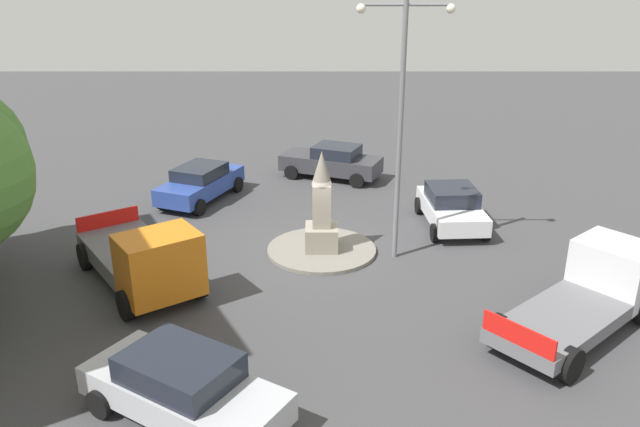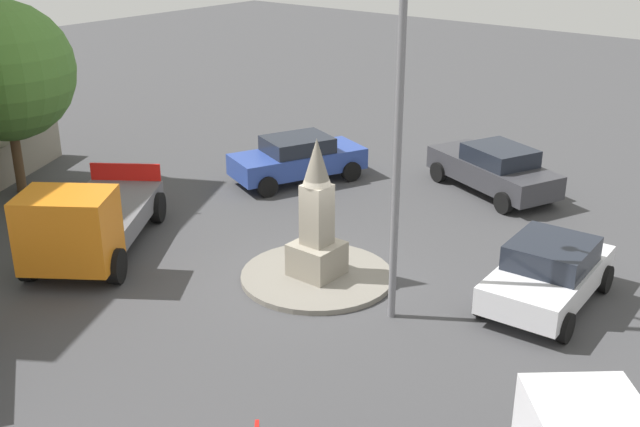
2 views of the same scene
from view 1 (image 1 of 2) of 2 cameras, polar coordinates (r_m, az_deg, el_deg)
name	(u,v)px [view 1 (image 1 of 2)]	position (r m, az deg, el deg)	size (l,w,h in m)	color
ground_plane	(322,252)	(20.88, 0.20, -3.49)	(80.00, 80.00, 0.00)	#424244
traffic_island	(322,250)	(20.85, 0.20, -3.33)	(3.62, 3.62, 0.13)	gray
monument	(322,212)	(20.33, 0.21, 0.15)	(1.07, 1.07, 3.33)	gray
streetlamp	(402,108)	(19.13, 7.47, 9.53)	(2.82, 0.28, 8.18)	slate
car_silver_parked_right	(183,386)	(13.58, -12.33, -15.12)	(4.72, 3.86, 1.52)	#B7BABF
car_white_parked_left	(452,206)	(23.18, 11.93, 0.63)	(2.20, 3.92, 1.47)	silver
car_blue_passing	(201,182)	(25.73, -10.76, 2.80)	(3.16, 4.55, 1.45)	#2D479E
car_dark_grey_far_side	(333,161)	(28.07, 1.15, 4.77)	(4.73, 3.26, 1.52)	#38383D
truck_white_near_island	(593,292)	(17.88, 23.56, -6.57)	(5.31, 4.96, 1.99)	silver
truck_orange_waiting	(146,260)	(18.68, -15.58, -4.07)	(4.72, 5.45, 2.18)	orange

